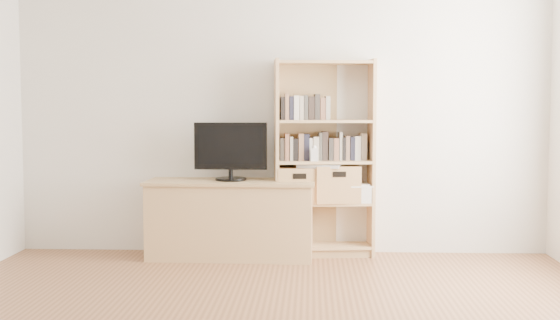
# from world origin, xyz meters

# --- Properties ---
(back_wall) EXTENTS (4.50, 0.02, 2.60)m
(back_wall) POSITION_xyz_m (0.00, 2.50, 1.30)
(back_wall) COLOR silver
(back_wall) RESTS_ON floor
(front_wall) EXTENTS (4.50, 0.02, 2.60)m
(front_wall) POSITION_xyz_m (0.00, -2.50, 1.30)
(front_wall) COLOR silver
(front_wall) RESTS_ON floor
(tv_stand) EXTENTS (1.35, 0.53, 0.62)m
(tv_stand) POSITION_xyz_m (-0.41, 2.25, 0.31)
(tv_stand) COLOR tan
(tv_stand) RESTS_ON floor
(bookshelf) EXTENTS (0.84, 0.37, 1.64)m
(bookshelf) POSITION_xyz_m (0.36, 2.35, 0.82)
(bookshelf) COLOR tan
(bookshelf) RESTS_ON floor
(television) EXTENTS (0.60, 0.05, 0.47)m
(television) POSITION_xyz_m (-0.41, 2.25, 0.88)
(television) COLOR black
(television) RESTS_ON tv_stand
(books_row_mid) EXTENTS (0.79, 0.25, 0.21)m
(books_row_mid) POSITION_xyz_m (0.36, 2.37, 0.90)
(books_row_mid) COLOR #332E2A
(books_row_mid) RESTS_ON bookshelf
(books_row_upper) EXTENTS (0.35, 0.16, 0.18)m
(books_row_upper) POSITION_xyz_m (0.18, 2.35, 1.23)
(books_row_upper) COLOR #332E2A
(books_row_upper) RESTS_ON bookshelf
(baby_monitor) EXTENTS (0.06, 0.04, 0.11)m
(baby_monitor) POSITION_xyz_m (0.28, 2.25, 0.85)
(baby_monitor) COLOR white
(baby_monitor) RESTS_ON bookshelf
(basket_left) EXTENTS (0.38, 0.33, 0.29)m
(basket_left) POSITION_xyz_m (0.15, 2.33, 0.60)
(basket_left) COLOR #AD874E
(basket_left) RESTS_ON bookshelf
(basket_right) EXTENTS (0.41, 0.35, 0.30)m
(basket_right) POSITION_xyz_m (0.46, 2.36, 0.61)
(basket_right) COLOR #AD874E
(basket_right) RESTS_ON bookshelf
(laptop) EXTENTS (0.39, 0.30, 0.03)m
(laptop) POSITION_xyz_m (0.33, 2.34, 0.76)
(laptop) COLOR silver
(laptop) RESTS_ON basket_left
(magazine_stack) EXTENTS (0.22, 0.30, 0.13)m
(magazine_stack) POSITION_xyz_m (0.64, 2.38, 0.52)
(magazine_stack) COLOR beige
(magazine_stack) RESTS_ON bookshelf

